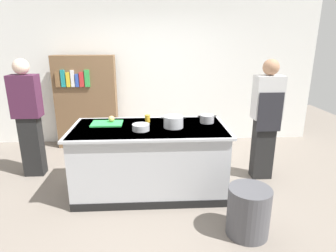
{
  "coord_description": "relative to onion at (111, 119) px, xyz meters",
  "views": [
    {
      "loc": [
        0.04,
        -3.44,
        1.96
      ],
      "look_at": [
        0.25,
        0.2,
        0.85
      ],
      "focal_mm": 30.34,
      "sensor_mm": 36.0,
      "label": 1
    }
  ],
  "objects": [
    {
      "name": "sauce_pan",
      "position": [
        1.27,
        -0.04,
        -0.01
      ],
      "size": [
        0.25,
        0.18,
        0.1
      ],
      "color": "#99999E",
      "rests_on": "counter_island"
    },
    {
      "name": "cutting_board",
      "position": [
        -0.06,
        -0.04,
        -0.05
      ],
      "size": [
        0.4,
        0.28,
        0.02
      ],
      "primitive_type": "cube",
      "color": "green",
      "rests_on": "counter_island"
    },
    {
      "name": "ground_plane",
      "position": [
        0.5,
        -0.2,
        -0.96
      ],
      "size": [
        10.0,
        10.0,
        0.0
      ],
      "primitive_type": "plane",
      "color": "slate"
    },
    {
      "name": "bookshelf",
      "position": [
        -0.68,
        1.6,
        -0.11
      ],
      "size": [
        1.1,
        0.31,
        1.7
      ],
      "color": "brown",
      "rests_on": "ground_plane"
    },
    {
      "name": "person_chef",
      "position": [
        2.13,
        0.12,
        -0.05
      ],
      "size": [
        0.38,
        0.25,
        1.72
      ],
      "rotation": [
        0.0,
        0.0,
        1.72
      ],
      "color": "black",
      "rests_on": "ground_plane"
    },
    {
      "name": "counter_island",
      "position": [
        0.5,
        -0.2,
        -0.5
      ],
      "size": [
        1.98,
        0.98,
        0.9
      ],
      "color": "#B7BABF",
      "rests_on": "ground_plane"
    },
    {
      "name": "back_wall",
      "position": [
        0.5,
        1.9,
        0.54
      ],
      "size": [
        6.4,
        0.12,
        3.0
      ],
      "primitive_type": "cube",
      "color": "white",
      "rests_on": "ground_plane"
    },
    {
      "name": "stock_pot",
      "position": [
        0.8,
        -0.23,
        0.01
      ],
      "size": [
        0.31,
        0.25,
        0.15
      ],
      "color": "#B7BABF",
      "rests_on": "counter_island"
    },
    {
      "name": "trash_bin",
      "position": [
        1.52,
        -1.15,
        -0.7
      ],
      "size": [
        0.44,
        0.44,
        0.53
      ],
      "primitive_type": "cylinder",
      "color": "#4C4C51",
      "rests_on": "ground_plane"
    },
    {
      "name": "mixing_bowl",
      "position": [
        0.4,
        -0.33,
        -0.02
      ],
      "size": [
        0.21,
        0.21,
        0.08
      ],
      "primitive_type": "cylinder",
      "color": "#B7BABF",
      "rests_on": "counter_island"
    },
    {
      "name": "person_guest",
      "position": [
        -1.24,
        0.4,
        -0.05
      ],
      "size": [
        0.38,
        0.24,
        1.72
      ],
      "rotation": [
        0.0,
        0.0,
        -1.74
      ],
      "color": "black",
      "rests_on": "ground_plane"
    },
    {
      "name": "onion",
      "position": [
        0.0,
        0.0,
        0.0
      ],
      "size": [
        0.08,
        0.08,
        0.08
      ],
      "primitive_type": "sphere",
      "color": "tan",
      "rests_on": "cutting_board"
    },
    {
      "name": "juice_cup",
      "position": [
        0.47,
        0.03,
        -0.01
      ],
      "size": [
        0.07,
        0.07,
        0.1
      ],
      "primitive_type": "cylinder",
      "color": "yellow",
      "rests_on": "counter_island"
    }
  ]
}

